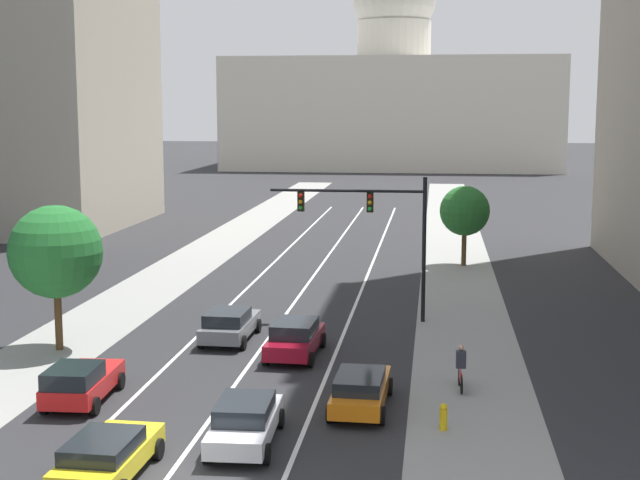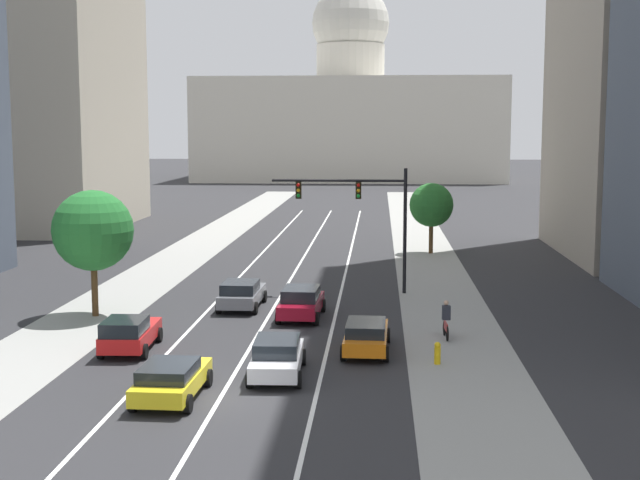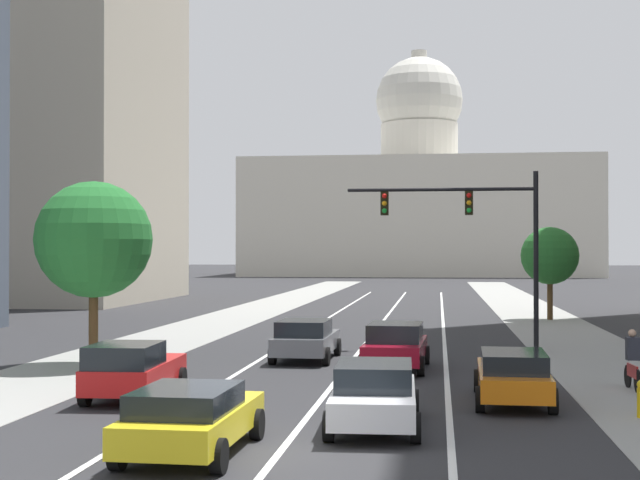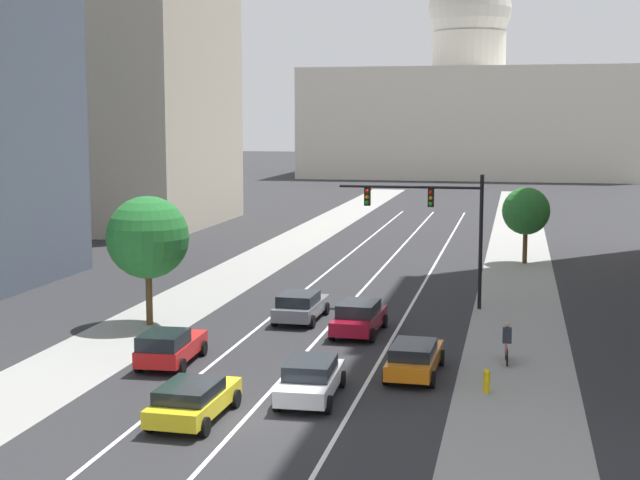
% 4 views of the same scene
% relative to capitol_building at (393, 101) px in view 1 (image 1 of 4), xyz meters
% --- Properties ---
extents(ground_plane, '(400.00, 400.00, 0.00)m').
position_rel_capitol_building_xyz_m(ground_plane, '(0.00, -93.18, -11.13)').
color(ground_plane, '#2B2B2D').
extents(sidewalk_left, '(4.58, 130.00, 0.01)m').
position_rel_capitol_building_xyz_m(sidewalk_left, '(-8.91, -98.18, -11.13)').
color(sidewalk_left, gray).
rests_on(sidewalk_left, ground).
extents(sidewalk_right, '(4.58, 130.00, 0.01)m').
position_rel_capitol_building_xyz_m(sidewalk_right, '(8.91, -98.18, -11.13)').
color(sidewalk_right, gray).
rests_on(sidewalk_right, ground).
extents(lane_stripe_left, '(0.16, 90.00, 0.01)m').
position_rel_capitol_building_xyz_m(lane_stripe_left, '(-3.31, -108.18, -11.12)').
color(lane_stripe_left, white).
rests_on(lane_stripe_left, ground).
extents(lane_stripe_center, '(0.16, 90.00, 0.01)m').
position_rel_capitol_building_xyz_m(lane_stripe_center, '(0.00, -108.18, -11.12)').
color(lane_stripe_center, white).
rests_on(lane_stripe_center, ground).
extents(lane_stripe_right, '(0.16, 90.00, 0.01)m').
position_rel_capitol_building_xyz_m(lane_stripe_right, '(3.31, -108.18, -11.12)').
color(lane_stripe_right, white).
rests_on(lane_stripe_right, ground).
extents(capitol_building, '(54.41, 28.34, 36.37)m').
position_rel_capitol_building_xyz_m(capitol_building, '(0.00, 0.00, 0.00)').
color(capitol_building, beige).
rests_on(capitol_building, ground).
extents(car_gray, '(2.15, 4.62, 1.47)m').
position_rel_capitol_building_xyz_m(car_gray, '(-1.66, -118.05, -10.36)').
color(car_gray, slate).
rests_on(car_gray, ground).
extents(car_yellow, '(2.17, 4.53, 1.34)m').
position_rel_capitol_building_xyz_m(car_yellow, '(-1.66, -133.57, -10.41)').
color(car_yellow, yellow).
rests_on(car_yellow, ground).
extents(car_red, '(2.15, 4.38, 1.54)m').
position_rel_capitol_building_xyz_m(car_red, '(-4.95, -127.26, -10.34)').
color(car_red, red).
rests_on(car_red, ground).
extents(car_crimson, '(2.21, 4.65, 1.54)m').
position_rel_capitol_building_xyz_m(car_crimson, '(1.65, -120.19, -10.33)').
color(car_crimson, maroon).
rests_on(car_crimson, ground).
extents(car_white, '(2.13, 4.66, 1.45)m').
position_rel_capitol_building_xyz_m(car_white, '(1.66, -130.43, -10.37)').
color(car_white, silver).
rests_on(car_white, ground).
extents(car_orange, '(2.05, 4.82, 1.36)m').
position_rel_capitol_building_xyz_m(car_orange, '(4.96, -126.63, -10.40)').
color(car_orange, orange).
rests_on(car_orange, ground).
extents(traffic_signal_mast, '(7.63, 0.39, 7.10)m').
position_rel_capitol_building_xyz_m(traffic_signal_mast, '(4.60, -113.25, -6.16)').
color(traffic_signal_mast, black).
rests_on(traffic_signal_mast, ground).
extents(fire_hydrant, '(0.26, 0.35, 0.91)m').
position_rel_capitol_building_xyz_m(fire_hydrant, '(7.81, -128.37, -10.67)').
color(fire_hydrant, yellow).
rests_on(fire_hydrant, ground).
extents(cyclist, '(0.38, 1.70, 1.72)m').
position_rel_capitol_building_xyz_m(cyclist, '(8.47, -123.99, -10.28)').
color(cyclist, black).
rests_on(cyclist, ground).
extents(street_tree_far_right, '(3.28, 3.28, 5.29)m').
position_rel_capitol_building_xyz_m(street_tree_far_right, '(9.35, -96.96, -7.50)').
color(street_tree_far_right, '#51381E').
rests_on(street_tree_far_right, ground).
extents(street_tree_mid_left, '(4.00, 4.00, 6.32)m').
position_rel_capitol_building_xyz_m(street_tree_mid_left, '(-8.66, -120.43, -6.83)').
color(street_tree_mid_left, '#51381E').
rests_on(street_tree_mid_left, ground).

